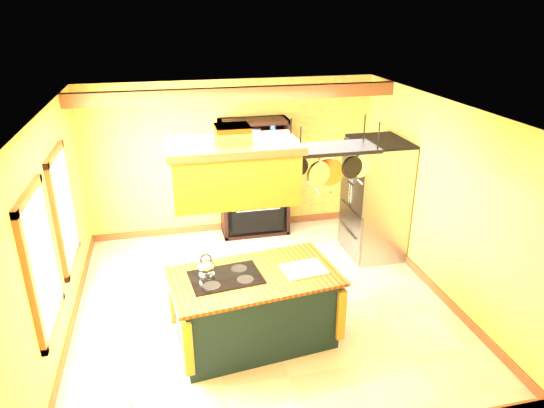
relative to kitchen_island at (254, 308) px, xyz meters
name	(u,v)px	position (x,y,z in m)	size (l,w,h in m)	color
floor	(262,303)	(0.25, 0.76, -0.47)	(5.00, 5.00, 0.00)	beige
ceiling	(260,109)	(0.25, 0.76, 2.23)	(5.00, 5.00, 0.00)	white
wall_back	(232,158)	(0.25, 3.26, 0.88)	(5.00, 0.02, 2.70)	#E9D455
wall_front	(323,334)	(0.25, -1.74, 0.88)	(5.00, 0.02, 2.70)	#E9D455
wall_left	(53,233)	(-2.25, 0.76, 0.88)	(0.02, 5.00, 2.70)	#E9D455
wall_right	(437,198)	(2.75, 0.76, 0.88)	(0.02, 5.00, 2.70)	#E9D455
ceiling_beam	(238,94)	(0.25, 2.46, 2.12)	(5.00, 0.15, 0.20)	#96542E
window_near	(42,262)	(-2.22, -0.04, 0.93)	(0.06, 1.06, 1.56)	#96542E
window_far	(64,209)	(-2.22, 1.36, 0.93)	(0.06, 1.06, 1.56)	#96542E
kitchen_island	(254,308)	(0.00, 0.00, 0.00)	(2.06, 1.31, 1.11)	#13262B
range_hood	(234,169)	(-0.20, 0.00, 1.77)	(1.38, 0.78, 0.80)	#A47829
pot_rack	(333,157)	(0.91, 0.01, 1.82)	(1.03, 0.48, 0.77)	black
refrigerator	(374,201)	(2.32, 1.83, 0.45)	(0.81, 0.96, 1.88)	#909498
hutch	(254,189)	(0.59, 3.03, 0.35)	(1.17, 0.54, 2.07)	black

